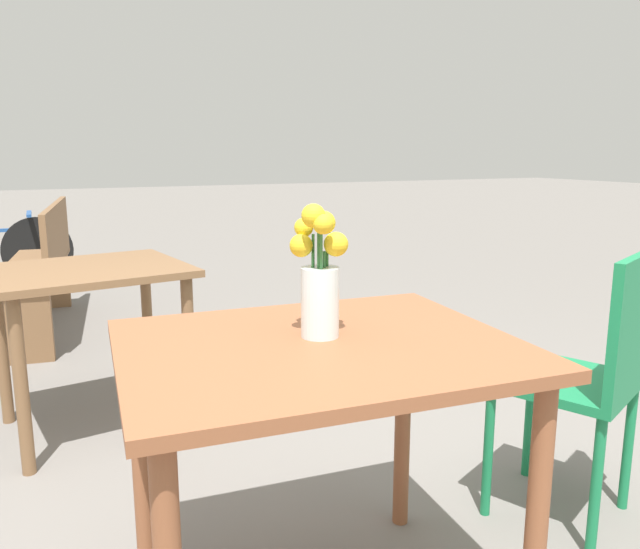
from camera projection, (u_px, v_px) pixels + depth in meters
table_front at (319, 387)px, 1.49m from camera, size 0.98×0.83×0.75m
flower_vase at (320, 282)px, 1.49m from camera, size 0.14×0.14×0.32m
cafe_chair at (591, 369)px, 1.96m from camera, size 0.53×0.53×0.90m
bench_near at (44, 264)px, 4.14m from camera, size 0.54×1.51×0.85m
table_back at (90, 296)px, 2.63m from camera, size 0.86×0.77×0.72m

